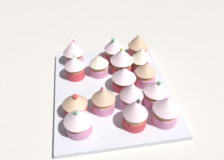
# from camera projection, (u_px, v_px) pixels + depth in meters

# --- Properties ---
(ground_plane) EXTENTS (1.80, 1.80, 0.03)m
(ground_plane) POSITION_uv_depth(u_px,v_px,m) (112.00, 95.00, 0.68)
(ground_plane) COLOR beige
(baking_tray) EXTENTS (0.31, 0.37, 0.01)m
(baking_tray) POSITION_uv_depth(u_px,v_px,m) (112.00, 90.00, 0.67)
(baking_tray) COLOR silver
(baking_tray) RESTS_ON ground_plane
(cupcake_0) EXTENTS (0.06, 0.06, 0.08)m
(cupcake_0) POSITION_uv_depth(u_px,v_px,m) (138.00, 46.00, 0.75)
(cupcake_0) COLOR pink
(cupcake_0) RESTS_ON baking_tray
(cupcake_1) EXTENTS (0.06, 0.06, 0.08)m
(cupcake_1) POSITION_uv_depth(u_px,v_px,m) (115.00, 49.00, 0.74)
(cupcake_1) COLOR #D1333D
(cupcake_1) RESTS_ON baking_tray
(cupcake_2) EXTENTS (0.06, 0.06, 0.08)m
(cupcake_2) POSITION_uv_depth(u_px,v_px,m) (73.00, 52.00, 0.73)
(cupcake_2) COLOR pink
(cupcake_2) RESTS_ON baking_tray
(cupcake_3) EXTENTS (0.06, 0.06, 0.08)m
(cupcake_3) POSITION_uv_depth(u_px,v_px,m) (141.00, 58.00, 0.70)
(cupcake_3) COLOR pink
(cupcake_3) RESTS_ON baking_tray
(cupcake_4) EXTENTS (0.07, 0.07, 0.08)m
(cupcake_4) POSITION_uv_depth(u_px,v_px,m) (122.00, 60.00, 0.70)
(cupcake_4) COLOR #D1333D
(cupcake_4) RESTS_ON baking_tray
(cupcake_5) EXTENTS (0.06, 0.06, 0.07)m
(cupcake_5) POSITION_uv_depth(u_px,v_px,m) (99.00, 64.00, 0.69)
(cupcake_5) COLOR pink
(cupcake_5) RESTS_ON baking_tray
(cupcake_6) EXTENTS (0.06, 0.06, 0.07)m
(cupcake_6) POSITION_uv_depth(u_px,v_px,m) (75.00, 66.00, 0.68)
(cupcake_6) COLOR #D1333D
(cupcake_6) RESTS_ON baking_tray
(cupcake_7) EXTENTS (0.06, 0.06, 0.07)m
(cupcake_7) POSITION_uv_depth(u_px,v_px,m) (146.00, 73.00, 0.66)
(cupcake_7) COLOR pink
(cupcake_7) RESTS_ON baking_tray
(cupcake_8) EXTENTS (0.06, 0.06, 0.07)m
(cupcake_8) POSITION_uv_depth(u_px,v_px,m) (124.00, 78.00, 0.64)
(cupcake_8) COLOR #D1333D
(cupcake_8) RESTS_ON baking_tray
(cupcake_9) EXTENTS (0.06, 0.06, 0.07)m
(cupcake_9) POSITION_uv_depth(u_px,v_px,m) (156.00, 92.00, 0.60)
(cupcake_9) COLOR pink
(cupcake_9) RESTS_ON baking_tray
(cupcake_10) EXTENTS (0.06, 0.06, 0.07)m
(cupcake_10) POSITION_uv_depth(u_px,v_px,m) (132.00, 94.00, 0.59)
(cupcake_10) COLOR pink
(cupcake_10) RESTS_ON baking_tray
(cupcake_11) EXTENTS (0.06, 0.06, 0.07)m
(cupcake_11) POSITION_uv_depth(u_px,v_px,m) (104.00, 99.00, 0.58)
(cupcake_11) COLOR pink
(cupcake_11) RESTS_ON baking_tray
(cupcake_12) EXTENTS (0.06, 0.06, 0.07)m
(cupcake_12) POSITION_uv_depth(u_px,v_px,m) (75.00, 104.00, 0.57)
(cupcake_12) COLOR #D1333D
(cupcake_12) RESTS_ON baking_tray
(cupcake_13) EXTENTS (0.06, 0.06, 0.07)m
(cupcake_13) POSITION_uv_depth(u_px,v_px,m) (166.00, 109.00, 0.55)
(cupcake_13) COLOR pink
(cupcake_13) RESTS_ON baking_tray
(cupcake_14) EXTENTS (0.06, 0.06, 0.08)m
(cupcake_14) POSITION_uv_depth(u_px,v_px,m) (135.00, 112.00, 0.54)
(cupcake_14) COLOR #D1333D
(cupcake_14) RESTS_ON baking_tray
(cupcake_15) EXTENTS (0.06, 0.06, 0.07)m
(cupcake_15) POSITION_uv_depth(u_px,v_px,m) (78.00, 120.00, 0.53)
(cupcake_15) COLOR pink
(cupcake_15) RESTS_ON baking_tray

